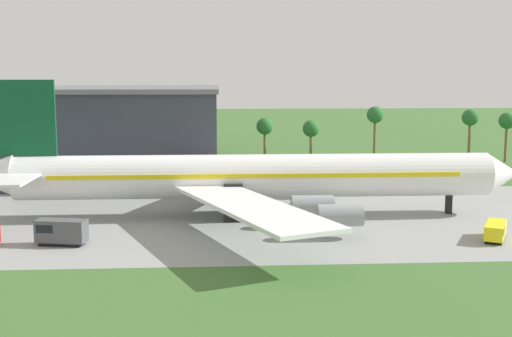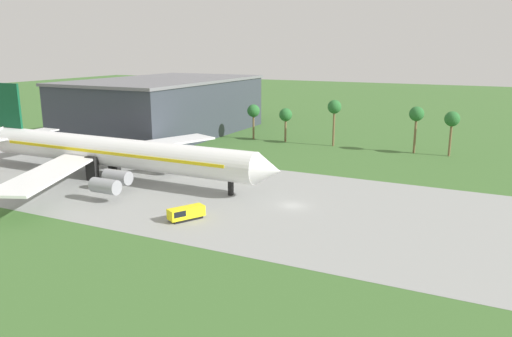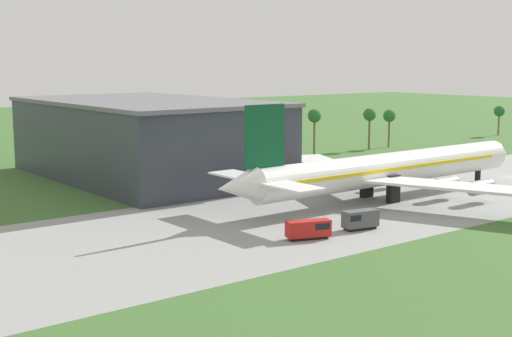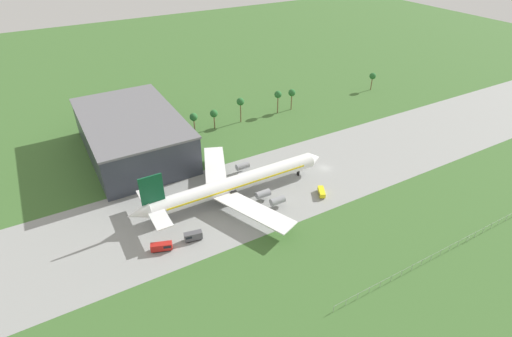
% 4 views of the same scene
% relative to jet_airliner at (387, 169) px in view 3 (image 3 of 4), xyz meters
% --- Properties ---
extents(jet_airliner, '(74.39, 59.58, 18.13)m').
position_rel_jet_airliner_xyz_m(jet_airliner, '(0.00, 0.00, 0.00)').
color(jet_airliner, white).
rests_on(jet_airliner, ground_plane).
extents(baggage_tug, '(5.80, 3.01, 2.87)m').
position_rel_jet_airliner_xyz_m(baggage_tug, '(-21.20, -13.63, -3.86)').
color(baggage_tug, black).
rests_on(baggage_tug, ground_plane).
extents(catering_van, '(6.62, 3.98, 2.67)m').
position_rel_jet_airliner_xyz_m(catering_van, '(-30.84, -13.28, -3.96)').
color(catering_van, black).
rests_on(catering_van, ground_plane).
extents(terminal_building, '(36.72, 61.20, 16.54)m').
position_rel_jet_airliner_xyz_m(terminal_building, '(-21.82, 48.81, 2.89)').
color(terminal_building, '#333842').
rests_on(terminal_building, ground_plane).
extents(palm_tree_row, '(111.10, 3.60, 12.29)m').
position_rel_jet_airliner_xyz_m(palm_tree_row, '(46.21, 52.11, 3.23)').
color(palm_tree_row, brown).
rests_on(palm_tree_row, ground_plane).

